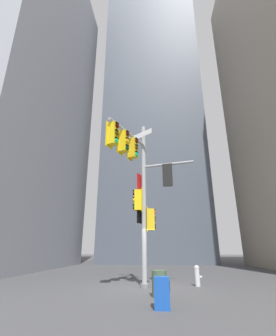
{
  "coord_description": "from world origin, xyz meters",
  "views": [
    {
      "loc": [
        0.71,
        -11.35,
        1.63
      ],
      "look_at": [
        -0.27,
        -0.18,
        5.49
      ],
      "focal_mm": 25.02,
      "sensor_mm": 36.0,
      "label": 1
    }
  ],
  "objects": [
    {
      "name": "trash_bin",
      "position": [
        0.66,
        -2.04,
        0.44
      ],
      "size": [
        0.54,
        0.54,
        0.88
      ],
      "primitive_type": "cylinder",
      "color": "#3F593F",
      "rests_on": "ground"
    },
    {
      "name": "newspaper_box",
      "position": [
        0.74,
        -3.83,
        0.43
      ],
      "size": [
        0.45,
        0.36,
        0.85
      ],
      "color": "#194CB2",
      "rests_on": "ground"
    },
    {
      "name": "signal_pole_assembly",
      "position": [
        -0.11,
        -0.62,
        4.74
      ],
      "size": [
        3.89,
        3.24,
        7.91
      ],
      "color": "#9EA0A3",
      "rests_on": "ground"
    },
    {
      "name": "fire_hydrant",
      "position": [
        2.39,
        0.59,
        0.47
      ],
      "size": [
        0.33,
        0.23,
        0.89
      ],
      "color": "silver",
      "rests_on": "ground"
    },
    {
      "name": "ground",
      "position": [
        0.0,
        0.0,
        0.0
      ],
      "size": [
        120.0,
        120.0,
        0.0
      ],
      "primitive_type": "plane",
      "color": "#474749"
    },
    {
      "name": "building_mid_block",
      "position": [
        0.25,
        21.36,
        20.17
      ],
      "size": [
        13.16,
        13.16,
        40.35
      ],
      "primitive_type": "cube",
      "color": "#4C5460",
      "rests_on": "ground"
    }
  ]
}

